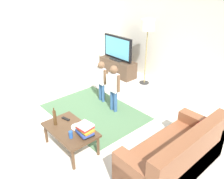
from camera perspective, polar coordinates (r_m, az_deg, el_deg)
ground at (r=4.85m, az=-5.37°, el=-9.01°), size 7.80×7.80×0.00m
wall_back at (r=6.37m, az=16.73°, el=12.11°), size 6.00×0.12×2.70m
wall_left at (r=6.80m, az=-21.59°, el=12.25°), size 0.12×6.00×2.70m
area_rug at (r=5.32m, az=-4.38°, el=-5.44°), size 2.20×1.60×0.01m
tv_stand at (r=7.16m, az=1.45°, el=5.42°), size 1.20×0.44×0.50m
tv at (r=6.95m, az=1.38°, el=10.04°), size 1.10×0.28×0.71m
couch at (r=3.84m, az=15.62°, el=-15.60°), size 0.80×1.80×0.86m
floor_lamp at (r=6.28m, az=8.75°, el=14.52°), size 0.36×0.36×1.78m
child_near_tv at (r=5.49m, az=-2.60°, el=2.87°), size 0.34×0.16×1.02m
child_center at (r=5.05m, az=0.42°, el=1.25°), size 0.36×0.18×1.09m
coffee_table at (r=4.14m, az=-10.19°, el=-9.97°), size 1.00×0.60×0.42m
book_stack at (r=3.87m, az=-6.55°, el=-9.72°), size 0.29×0.24×0.21m
bottle at (r=4.20m, az=-13.85°, el=-6.69°), size 0.06×0.06×0.33m
tv_remote at (r=4.37m, az=-11.27°, el=-7.05°), size 0.18×0.09×0.02m
soda_can at (r=3.88m, az=-10.06°, el=-10.82°), size 0.07×0.07×0.12m
plate at (r=4.12m, az=-8.45°, el=-9.03°), size 0.22×0.22×0.02m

